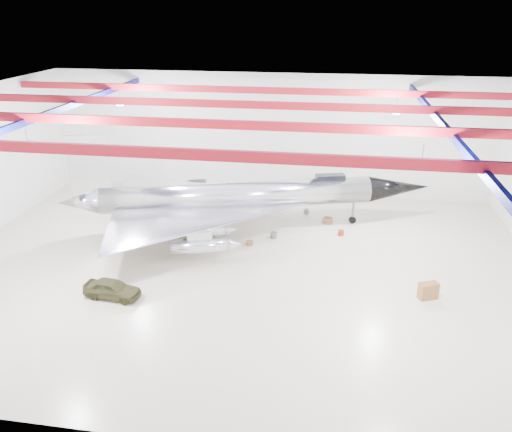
# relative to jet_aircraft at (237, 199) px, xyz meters

# --- Properties ---
(floor) EXTENTS (40.00, 40.00, 0.00)m
(floor) POSITION_rel_jet_aircraft_xyz_m (1.21, -5.99, -2.59)
(floor) COLOR beige
(floor) RESTS_ON ground
(wall_back) EXTENTS (40.00, 0.00, 40.00)m
(wall_back) POSITION_rel_jet_aircraft_xyz_m (1.21, 9.01, 2.91)
(wall_back) COLOR silver
(wall_back) RESTS_ON floor
(ceiling) EXTENTS (40.00, 40.00, 0.00)m
(ceiling) POSITION_rel_jet_aircraft_xyz_m (1.21, -5.99, 8.41)
(ceiling) COLOR #0A0F38
(ceiling) RESTS_ON wall_back
(ceiling_structure) EXTENTS (39.50, 29.50, 1.08)m
(ceiling_structure) POSITION_rel_jet_aircraft_xyz_m (1.21, -5.99, 7.73)
(ceiling_structure) COLOR maroon
(ceiling_structure) RESTS_ON ceiling
(jet_aircraft) EXTENTS (28.38, 20.48, 7.91)m
(jet_aircraft) POSITION_rel_jet_aircraft_xyz_m (0.00, 0.00, 0.00)
(jet_aircraft) COLOR silver
(jet_aircraft) RESTS_ON floor
(jeep) EXTENTS (3.62, 1.75, 1.19)m
(jeep) POSITION_rel_jet_aircraft_xyz_m (-5.61, -11.03, -2.00)
(jeep) COLOR #38391C
(jeep) RESTS_ON floor
(desk) EXTENTS (1.28, 0.98, 1.05)m
(desk) POSITION_rel_jet_aircraft_xyz_m (13.27, -8.17, -2.07)
(desk) COLOR brown
(desk) RESTS_ON floor
(crate_ply) EXTENTS (0.57, 0.50, 0.34)m
(crate_ply) POSITION_rel_jet_aircraft_xyz_m (-5.40, -0.83, -2.42)
(crate_ply) COLOR olive
(crate_ply) RESTS_ON floor
(toolbox_red) EXTENTS (0.43, 0.35, 0.30)m
(toolbox_red) POSITION_rel_jet_aircraft_xyz_m (-3.08, 0.07, -2.44)
(toolbox_red) COLOR maroon
(toolbox_red) RESTS_ON floor
(engine_drum) EXTENTS (0.63, 0.63, 0.44)m
(engine_drum) POSITION_rel_jet_aircraft_xyz_m (3.02, -1.14, -2.37)
(engine_drum) COLOR #59595B
(engine_drum) RESTS_ON floor
(parts_bin) EXTENTS (0.83, 0.76, 0.47)m
(parts_bin) POSITION_rel_jet_aircraft_xyz_m (7.01, 2.35, -2.36)
(parts_bin) COLOR olive
(parts_bin) RESTS_ON floor
(crate_small) EXTENTS (0.43, 0.35, 0.29)m
(crate_small) POSITION_rel_jet_aircraft_xyz_m (-7.84, 2.46, -2.45)
(crate_small) COLOR #59595B
(crate_small) RESTS_ON floor
(tool_chest) EXTENTS (0.49, 0.49, 0.41)m
(tool_chest) POSITION_rel_jet_aircraft_xyz_m (8.10, 0.13, -2.39)
(tool_chest) COLOR maroon
(tool_chest) RESTS_ON floor
(oil_barrel) EXTENTS (0.54, 0.47, 0.33)m
(oil_barrel) POSITION_rel_jet_aircraft_xyz_m (1.41, -2.64, -2.43)
(oil_barrel) COLOR olive
(oil_barrel) RESTS_ON floor
(spares_box) EXTENTS (0.52, 0.52, 0.41)m
(spares_box) POSITION_rel_jet_aircraft_xyz_m (5.18, 4.05, -2.39)
(spares_box) COLOR #59595B
(spares_box) RESTS_ON floor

